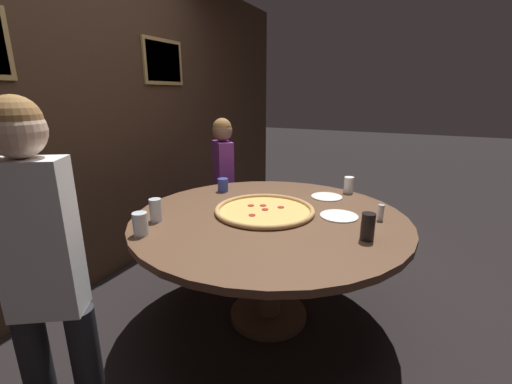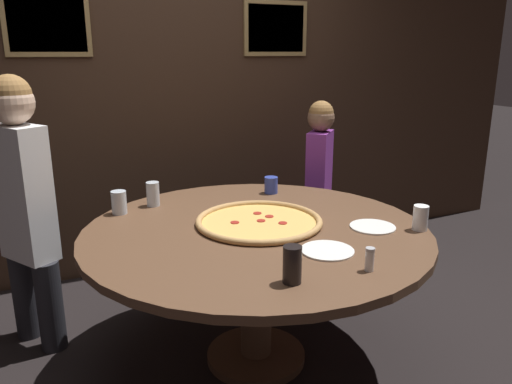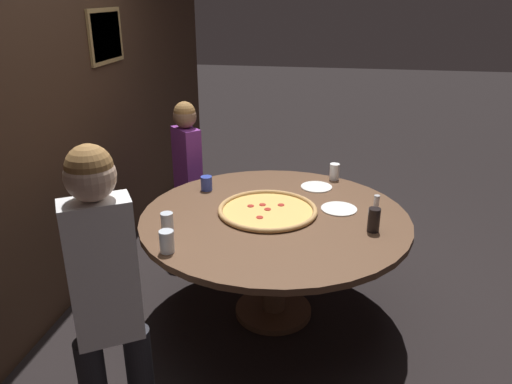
{
  "view_description": "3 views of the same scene",
  "coord_description": "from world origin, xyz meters",
  "px_view_note": "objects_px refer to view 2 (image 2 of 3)",
  "views": [
    {
      "loc": [
        -1.87,
        -0.78,
        1.49
      ],
      "look_at": [
        0.05,
        0.12,
        0.86
      ],
      "focal_mm": 24.0,
      "sensor_mm": 36.0,
      "label": 1
    },
    {
      "loc": [
        -0.95,
        -2.12,
        1.58
      ],
      "look_at": [
        -0.03,
        -0.07,
        0.95
      ],
      "focal_mm": 35.0,
      "sensor_mm": 36.0,
      "label": 2
    },
    {
      "loc": [
        -2.86,
        -0.38,
        2.07
      ],
      "look_at": [
        -0.06,
        0.11,
        0.91
      ],
      "focal_mm": 35.0,
      "sensor_mm": 36.0,
      "label": 3
    }
  ],
  "objects_px": {
    "dining_table": "(256,250)",
    "drink_cup_near_right": "(292,265)",
    "drink_cup_far_right": "(153,194)",
    "drink_cup_by_shaker": "(119,202)",
    "condiment_shaker": "(370,259)",
    "diner_centre_back": "(24,199)",
    "white_plate_near_front": "(373,227)",
    "drink_cup_near_left": "(271,185)",
    "white_plate_right_side": "(327,250)",
    "drink_cup_beside_pizza": "(420,218)",
    "giant_pizza": "(259,221)",
    "diner_side_left": "(319,177)"
  },
  "relations": [
    {
      "from": "dining_table",
      "to": "drink_cup_near_right",
      "type": "bearing_deg",
      "value": -101.5
    },
    {
      "from": "dining_table",
      "to": "drink_cup_far_right",
      "type": "bearing_deg",
      "value": 123.07
    },
    {
      "from": "drink_cup_by_shaker",
      "to": "condiment_shaker",
      "type": "xyz_separation_m",
      "value": [
        0.78,
        -1.15,
        -0.01
      ]
    },
    {
      "from": "diner_centre_back",
      "to": "white_plate_near_front",
      "type": "bearing_deg",
      "value": -151.5
    },
    {
      "from": "drink_cup_near_left",
      "to": "drink_cup_by_shaker",
      "type": "xyz_separation_m",
      "value": [
        -0.92,
        -0.03,
        0.01
      ]
    },
    {
      "from": "drink_cup_near_right",
      "to": "drink_cup_by_shaker",
      "type": "bearing_deg",
      "value": 112.05
    },
    {
      "from": "dining_table",
      "to": "white_plate_right_side",
      "type": "xyz_separation_m",
      "value": [
        0.16,
        -0.4,
        0.12
      ]
    },
    {
      "from": "drink_cup_beside_pizza",
      "to": "drink_cup_by_shaker",
      "type": "height_order",
      "value": "drink_cup_by_shaker"
    },
    {
      "from": "giant_pizza",
      "to": "drink_cup_far_right",
      "type": "bearing_deg",
      "value": 128.41
    },
    {
      "from": "giant_pizza",
      "to": "diner_side_left",
      "type": "relative_size",
      "value": 0.51
    },
    {
      "from": "drink_cup_far_right",
      "to": "diner_centre_back",
      "type": "bearing_deg",
      "value": 173.74
    },
    {
      "from": "drink_cup_far_right",
      "to": "drink_cup_near_right",
      "type": "xyz_separation_m",
      "value": [
        0.25,
        -1.19,
        0.0
      ]
    },
    {
      "from": "drink_cup_by_shaker",
      "to": "drink_cup_near_right",
      "type": "distance_m",
      "value": 1.21
    },
    {
      "from": "drink_cup_far_right",
      "to": "drink_cup_by_shaker",
      "type": "distance_m",
      "value": 0.21
    },
    {
      "from": "giant_pizza",
      "to": "drink_cup_near_right",
      "type": "relative_size",
      "value": 4.4
    },
    {
      "from": "dining_table",
      "to": "giant_pizza",
      "type": "bearing_deg",
      "value": 52.34
    },
    {
      "from": "giant_pizza",
      "to": "drink_cup_near_left",
      "type": "xyz_separation_m",
      "value": [
        0.31,
        0.49,
        0.04
      ]
    },
    {
      "from": "dining_table",
      "to": "white_plate_right_side",
      "type": "relative_size",
      "value": 7.28
    },
    {
      "from": "drink_cup_beside_pizza",
      "to": "drink_cup_by_shaker",
      "type": "xyz_separation_m",
      "value": [
        -1.3,
        0.86,
        0.0
      ]
    },
    {
      "from": "drink_cup_beside_pizza",
      "to": "condiment_shaker",
      "type": "bearing_deg",
      "value": -150.82
    },
    {
      "from": "dining_table",
      "to": "diner_centre_back",
      "type": "height_order",
      "value": "diner_centre_back"
    },
    {
      "from": "drink_cup_beside_pizza",
      "to": "drink_cup_by_shaker",
      "type": "distance_m",
      "value": 1.56
    },
    {
      "from": "giant_pizza",
      "to": "drink_cup_near_left",
      "type": "distance_m",
      "value": 0.58
    },
    {
      "from": "dining_table",
      "to": "drink_cup_beside_pizza",
      "type": "relative_size",
      "value": 13.85
    },
    {
      "from": "white_plate_near_front",
      "to": "diner_centre_back",
      "type": "xyz_separation_m",
      "value": [
        -1.57,
        0.88,
        0.09
      ]
    },
    {
      "from": "dining_table",
      "to": "white_plate_right_side",
      "type": "height_order",
      "value": "white_plate_right_side"
    },
    {
      "from": "drink_cup_near_right",
      "to": "giant_pizza",
      "type": "bearing_deg",
      "value": 76.03
    },
    {
      "from": "drink_cup_beside_pizza",
      "to": "drink_cup_by_shaker",
      "type": "bearing_deg",
      "value": 146.36
    },
    {
      "from": "drink_cup_near_left",
      "to": "white_plate_right_side",
      "type": "distance_m",
      "value": 0.96
    },
    {
      "from": "white_plate_right_side",
      "to": "diner_side_left",
      "type": "bearing_deg",
      "value": 60.26
    },
    {
      "from": "drink_cup_far_right",
      "to": "drink_cup_beside_pizza",
      "type": "xyz_separation_m",
      "value": [
        1.1,
        -0.93,
        -0.01
      ]
    },
    {
      "from": "drink_cup_beside_pizza",
      "to": "white_plate_right_side",
      "type": "bearing_deg",
      "value": -174.98
    },
    {
      "from": "drink_cup_beside_pizza",
      "to": "drink_cup_near_left",
      "type": "distance_m",
      "value": 0.97
    },
    {
      "from": "giant_pizza",
      "to": "drink_cup_beside_pizza",
      "type": "bearing_deg",
      "value": -30.64
    },
    {
      "from": "giant_pizza",
      "to": "drink_cup_near_right",
      "type": "height_order",
      "value": "drink_cup_near_right"
    },
    {
      "from": "drink_cup_far_right",
      "to": "white_plate_near_front",
      "type": "relative_size",
      "value": 0.61
    },
    {
      "from": "white_plate_right_side",
      "to": "drink_cup_beside_pizza",
      "type": "bearing_deg",
      "value": 5.02
    },
    {
      "from": "condiment_shaker",
      "to": "diner_centre_back",
      "type": "distance_m",
      "value": 1.79
    },
    {
      "from": "dining_table",
      "to": "drink_cup_far_right",
      "type": "distance_m",
      "value": 0.72
    },
    {
      "from": "drink_cup_beside_pizza",
      "to": "drink_cup_near_left",
      "type": "height_order",
      "value": "drink_cup_beside_pizza"
    },
    {
      "from": "drink_cup_by_shaker",
      "to": "condiment_shaker",
      "type": "bearing_deg",
      "value": -55.72
    },
    {
      "from": "drink_cup_by_shaker",
      "to": "white_plate_near_front",
      "type": "distance_m",
      "value": 1.34
    },
    {
      "from": "giant_pizza",
      "to": "diner_centre_back",
      "type": "bearing_deg",
      "value": 150.92
    },
    {
      "from": "dining_table",
      "to": "diner_centre_back",
      "type": "distance_m",
      "value": 1.24
    },
    {
      "from": "dining_table",
      "to": "drink_cup_beside_pizza",
      "type": "height_order",
      "value": "drink_cup_beside_pizza"
    },
    {
      "from": "giant_pizza",
      "to": "white_plate_right_side",
      "type": "distance_m",
      "value": 0.47
    },
    {
      "from": "giant_pizza",
      "to": "dining_table",
      "type": "bearing_deg",
      "value": -127.66
    },
    {
      "from": "drink_cup_far_right",
      "to": "drink_cup_near_left",
      "type": "bearing_deg",
      "value": -2.96
    },
    {
      "from": "giant_pizza",
      "to": "white_plate_near_front",
      "type": "relative_size",
      "value": 2.86
    },
    {
      "from": "dining_table",
      "to": "condiment_shaker",
      "type": "distance_m",
      "value": 0.69
    }
  ]
}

